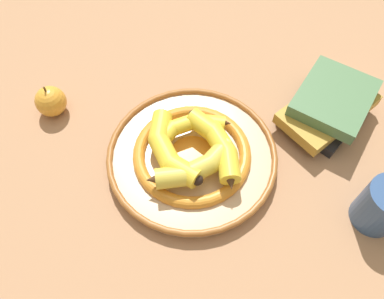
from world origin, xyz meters
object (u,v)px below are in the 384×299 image
(decorative_bowl, at_px, (192,155))
(banana_a, at_px, (190,126))
(banana_d, at_px, (218,145))
(banana_b, at_px, (168,148))
(apple, at_px, (51,101))
(coffee_mug, at_px, (383,204))
(banana_c, at_px, (194,168))
(book_stack, at_px, (329,106))

(decorative_bowl, height_order, banana_a, banana_a)
(banana_a, height_order, banana_d, banana_d)
(banana_a, height_order, banana_b, banana_b)
(banana_a, distance_m, apple, 0.31)
(decorative_bowl, relative_size, coffee_mug, 3.00)
(decorative_bowl, distance_m, coffee_mug, 0.36)
(banana_d, bearing_deg, banana_b, 68.52)
(coffee_mug, bearing_deg, decorative_bowl, 98.60)
(banana_a, height_order, coffee_mug, coffee_mug)
(banana_c, relative_size, banana_d, 0.94)
(banana_a, bearing_deg, banana_d, 116.57)
(banana_c, xyz_separation_m, coffee_mug, (-0.17, -0.29, -0.00))
(coffee_mug, xyz_separation_m, apple, (0.43, 0.53, -0.02))
(decorative_bowl, distance_m, banana_d, 0.06)
(banana_a, distance_m, banana_b, 0.07)
(decorative_bowl, relative_size, banana_c, 1.88)
(banana_b, relative_size, apple, 2.49)
(banana_a, xyz_separation_m, banana_d, (-0.06, -0.04, 0.00))
(banana_a, distance_m, banana_c, 0.10)
(banana_d, height_order, coffee_mug, coffee_mug)
(book_stack, bearing_deg, banana_a, 142.92)
(banana_b, xyz_separation_m, banana_d, (-0.02, -0.09, 0.00))
(banana_a, height_order, apple, apple)
(banana_c, distance_m, apple, 0.35)
(coffee_mug, bearing_deg, banana_d, 95.47)
(banana_a, height_order, book_stack, book_stack)
(banana_b, relative_size, book_stack, 0.82)
(coffee_mug, relative_size, apple, 1.45)
(banana_c, bearing_deg, banana_a, 66.54)
(banana_a, bearing_deg, book_stack, 169.13)
(banana_b, bearing_deg, banana_c, 23.99)
(book_stack, height_order, apple, same)
(decorative_bowl, relative_size, banana_a, 2.04)
(banana_a, bearing_deg, banana_c, 72.52)
(banana_a, distance_m, book_stack, 0.30)
(decorative_bowl, height_order, book_stack, book_stack)
(banana_b, bearing_deg, apple, -142.72)
(banana_b, bearing_deg, banana_d, 69.02)
(banana_c, xyz_separation_m, book_stack, (0.06, -0.32, -0.02))
(banana_b, xyz_separation_m, apple, (0.20, 0.20, -0.02))
(decorative_bowl, height_order, banana_b, banana_b)
(book_stack, relative_size, apple, 3.04)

